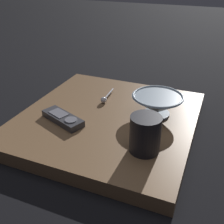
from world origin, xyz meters
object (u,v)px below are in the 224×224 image
Objects in this scene: cereal_bowl at (157,104)px; coffee_mug at (145,134)px; tv_remote_near at (63,118)px; teaspoon at (105,98)px.

cereal_bowl is 1.64× the size of coffee_mug.
tv_remote_near is (0.05, 0.28, -0.04)m from coffee_mug.
cereal_bowl reaches higher than tv_remote_near.
teaspoon is 0.70× the size of tv_remote_near.
coffee_mug is at bearing -175.15° from cereal_bowl.
cereal_bowl reaches higher than teaspoon.
coffee_mug reaches higher than teaspoon.
tv_remote_near is at bearing 80.53° from coffee_mug.
teaspoon is at bearing 43.52° from coffee_mug.
teaspoon is 0.19m from tv_remote_near.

